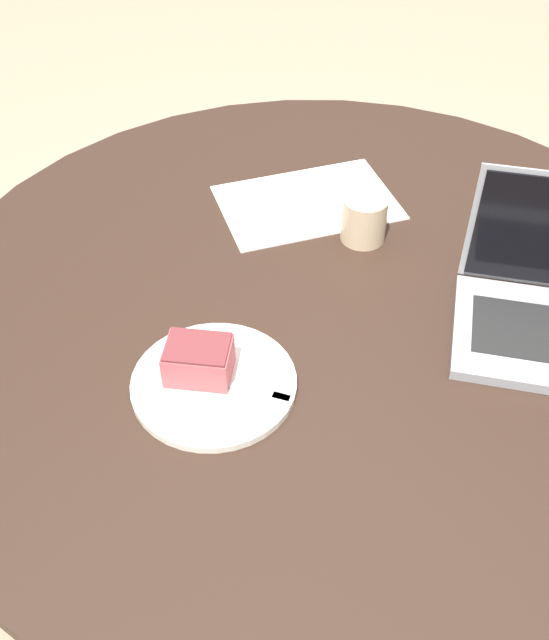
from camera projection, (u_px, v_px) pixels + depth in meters
name	position (u px, v px, depth m)	size (l,w,h in m)	color
ground_plane	(313.00, 525.00, 1.76)	(12.00, 12.00, 0.00)	gray
dining_table	(325.00, 332.00, 1.32)	(1.39, 1.39, 0.73)	black
paper_document	(307.00, 202.00, 1.46)	(0.39, 0.32, 0.00)	white
plate	(214.00, 383.00, 1.11)	(0.25, 0.25, 0.01)	silver
cake_slice	(198.00, 360.00, 1.10)	(0.12, 0.12, 0.06)	#B74C51
fork	(247.00, 389.00, 1.09)	(0.11, 0.16, 0.00)	silver
coffee_glass	(364.00, 219.00, 1.35)	(0.08, 0.08, 0.09)	#C6AD89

